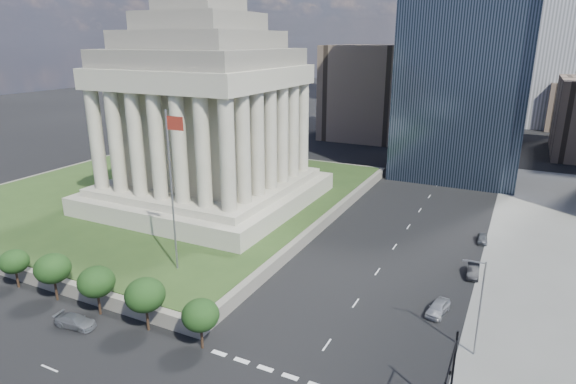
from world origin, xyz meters
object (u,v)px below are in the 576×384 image
Objects in this scene: flagpole at (172,183)px; parked_sedan_near at (438,308)px; street_lamp_north at (479,303)px; traffic_signal_ne at (451,375)px; parked_sedan_mid at (473,271)px; war_memorial at (204,90)px; parked_sedan_far at (482,238)px; suv_grey at (75,321)px.

flagpole is 4.56× the size of parked_sedan_near.
street_lamp_north reaches higher than parked_sedan_near.
street_lamp_north reaches higher than traffic_signal_ne.
traffic_signal_ne is at bearing -92.61° from parked_sedan_mid.
parked_sedan_mid is at bearing 87.08° from parked_sedan_near.
flagpole reaches higher than traffic_signal_ne.
traffic_signal_ne is (46.50, -34.30, -16.15)m from war_memorial.
war_memorial is 50.64m from parked_sedan_near.
traffic_signal_ne is 41.17m from parked_sedan_far.
war_memorial reaches higher than parked_sedan_mid.
parked_sedan_far is (0.00, 12.26, -0.07)m from parked_sedan_mid.
parked_sedan_mid is (45.50, -5.67, -20.71)m from war_memorial.
war_memorial is 3.90× the size of street_lamp_north.
parked_sedan_near is at bearing 12.78° from flagpole.
flagpole reaches higher than parked_sedan_near.
street_lamp_north is at bearing 85.81° from traffic_signal_ne.
suv_grey is at bearing -175.93° from traffic_signal_ne.
suv_grey is at bearing -140.31° from parked_sedan_near.
parked_sedan_far is at bearing 85.39° from parked_sedan_mid.
suv_grey is 1.11× the size of parked_sedan_mid.
traffic_signal_ne is 2.18× the size of parked_sedan_far.
parked_sedan_near reaches higher than parked_sedan_mid.
street_lamp_north is (0.83, 11.30, 0.41)m from traffic_signal_ne.
war_memorial reaches higher than parked_sedan_far.
suv_grey is at bearing -144.27° from parked_sedan_mid.
war_memorial is 8.39× the size of suv_grey.
suv_grey is 1.06× the size of parked_sedan_near.
parked_sedan_near reaches higher than parked_sedan_far.
street_lamp_north reaches higher than parked_sedan_far.
street_lamp_north is at bearing -92.18° from parked_sedan_far.
parked_sedan_far is at bearing 8.24° from war_memorial.
suv_grey is 57.11m from parked_sedan_far.
parked_sedan_far is at bearing 42.55° from flagpole.
traffic_signal_ne is 1.83× the size of parked_sedan_near.
war_memorial is at bearing 154.08° from street_lamp_north.
war_memorial reaches higher than flagpole.
flagpole reaches higher than parked_sedan_far.
street_lamp_north is 30.07m from parked_sedan_far.
flagpole is 2.00× the size of street_lamp_north.
traffic_signal_ne is 18.21m from parked_sedan_near.
parked_sedan_far is (-1.83, 29.59, -5.04)m from street_lamp_north.
parked_sedan_mid is 1.15× the size of parked_sedan_far.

